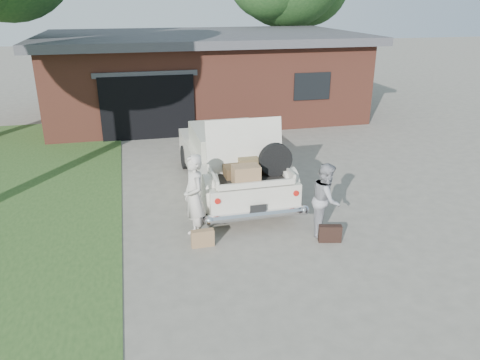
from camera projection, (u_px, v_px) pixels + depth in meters
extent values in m
plane|color=gray|center=(247.00, 240.00, 9.62)|extent=(90.00, 90.00, 0.00)
cube|color=brown|center=(203.00, 78.00, 19.70)|extent=(12.00, 7.00, 3.00)
cube|color=#4C4C51|center=(202.00, 37.00, 19.10)|extent=(12.80, 7.80, 0.30)
cube|color=black|center=(148.00, 107.00, 16.18)|extent=(3.20, 0.30, 2.20)
cube|color=#4C4C51|center=(146.00, 74.00, 15.70)|extent=(3.50, 0.12, 0.18)
cube|color=black|center=(312.00, 86.00, 17.23)|extent=(1.40, 0.08, 1.00)
cylinder|color=#38281E|center=(285.00, 42.00, 24.94)|extent=(0.44, 0.44, 4.85)
cube|color=beige|center=(230.00, 164.00, 12.06)|extent=(2.02, 5.17, 0.67)
cube|color=beige|center=(227.00, 139.00, 12.12)|extent=(1.72, 2.08, 0.54)
cube|color=black|center=(219.00, 130.00, 13.01)|extent=(1.60, 0.10, 0.45)
cube|color=black|center=(236.00, 151.00, 11.24)|extent=(1.60, 0.10, 0.45)
cylinder|color=black|center=(208.00, 206.00, 10.38)|extent=(0.23, 0.68, 0.68)
cylinder|color=black|center=(285.00, 198.00, 10.79)|extent=(0.23, 0.68, 0.68)
cylinder|color=black|center=(186.00, 157.00, 13.54)|extent=(0.23, 0.68, 0.68)
cylinder|color=black|center=(246.00, 152.00, 13.96)|extent=(0.23, 0.68, 0.68)
cylinder|color=silver|center=(258.00, 215.00, 9.77)|extent=(2.11, 0.21, 0.19)
cylinder|color=#A5140F|center=(217.00, 201.00, 9.50)|extent=(0.12, 0.10, 0.12)
cylinder|color=#A5140F|center=(295.00, 193.00, 9.88)|extent=(0.12, 0.10, 0.12)
cube|color=black|center=(258.00, 209.00, 9.70)|extent=(0.35, 0.02, 0.18)
cube|color=black|center=(250.00, 178.00, 10.16)|extent=(1.61, 1.15, 0.04)
cube|color=beige|center=(212.00, 177.00, 9.94)|extent=(0.07, 1.13, 0.19)
cube|color=beige|center=(286.00, 170.00, 10.31)|extent=(0.07, 1.13, 0.19)
cube|color=beige|center=(257.00, 185.00, 9.63)|extent=(1.65, 0.08, 0.12)
cube|color=beige|center=(245.00, 145.00, 10.35)|extent=(1.73, 0.30, 1.17)
cube|color=#513B22|center=(240.00, 171.00, 10.18)|extent=(0.72, 0.47, 0.23)
cube|color=#9A744E|center=(246.00, 174.00, 9.74)|extent=(0.57, 0.37, 0.39)
cube|color=black|center=(252.00, 168.00, 10.37)|extent=(0.68, 0.45, 0.21)
cube|color=olive|center=(249.00, 161.00, 10.31)|extent=(0.44, 0.29, 0.15)
cylinder|color=black|center=(275.00, 160.00, 10.10)|extent=(0.73, 0.17, 0.73)
imported|color=beige|center=(194.00, 197.00, 9.43)|extent=(0.56, 0.73, 1.79)
imported|color=gray|center=(326.00, 199.00, 9.65)|extent=(0.84, 0.93, 1.55)
cube|color=#95704B|center=(203.00, 238.00, 9.32)|extent=(0.46, 0.16, 0.35)
cube|color=black|center=(330.00, 234.00, 9.50)|extent=(0.48, 0.25, 0.36)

